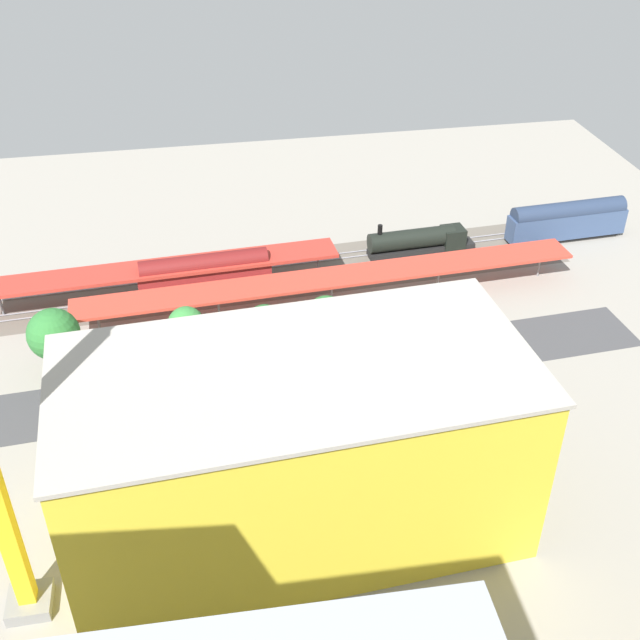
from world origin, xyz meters
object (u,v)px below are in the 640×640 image
(street_tree_3, at_px, (265,324))
(freight_coach_far, at_px, (205,273))
(parked_car_3, at_px, (288,391))
(platform_canopy_far, at_px, (164,268))
(street_tree_0, at_px, (186,325))
(street_tree_2, at_px, (326,316))
(construction_building, at_px, (297,450))
(traffic_light, at_px, (311,367))
(passenger_coach, at_px, (567,220))
(box_truck_1, at_px, (244,401))
(box_truck_2, at_px, (207,404))
(parked_car_0, at_px, (478,367))
(street_tree_1, at_px, (54,334))
(platform_canopy_near, at_px, (332,278))
(parked_car_2, at_px, (356,381))
(parked_car_1, at_px, (415,376))
(locomotive, at_px, (421,241))
(box_truck_0, at_px, (384,399))

(street_tree_3, bearing_deg, freight_coach_far, -68.33)
(parked_car_3, bearing_deg, platform_canopy_far, -62.20)
(parked_car_3, height_order, street_tree_0, street_tree_0)
(street_tree_2, bearing_deg, construction_building, 73.62)
(street_tree_3, relative_size, traffic_light, 0.93)
(passenger_coach, distance_m, box_truck_1, 60.83)
(passenger_coach, relative_size, box_truck_2, 2.10)
(parked_car_0, distance_m, traffic_light, 20.64)
(parked_car_0, bearing_deg, platform_canopy_far, -34.17)
(street_tree_1, bearing_deg, platform_canopy_near, -164.57)
(street_tree_0, bearing_deg, parked_car_2, 155.27)
(platform_canopy_near, xyz_separation_m, street_tree_1, (34.04, 9.40, 1.82))
(platform_canopy_near, relative_size, parked_car_3, 15.92)
(freight_coach_far, distance_m, street_tree_1, 23.68)
(platform_canopy_near, relative_size, parked_car_0, 14.37)
(freight_coach_far, bearing_deg, parked_car_1, 132.83)
(platform_canopy_far, bearing_deg, construction_building, 104.69)
(street_tree_0, bearing_deg, parked_car_1, 160.53)
(street_tree_2, relative_size, traffic_light, 0.99)
(parked_car_1, relative_size, street_tree_0, 0.57)
(platform_canopy_far, relative_size, box_truck_1, 4.96)
(locomotive, distance_m, parked_car_2, 33.49)
(passenger_coach, bearing_deg, box_truck_2, 29.05)
(parked_car_0, bearing_deg, street_tree_3, -18.76)
(passenger_coach, relative_size, box_truck_0, 2.04)
(parked_car_2, bearing_deg, parked_car_3, 3.12)
(platform_canopy_far, relative_size, traffic_light, 6.53)
(platform_canopy_far, bearing_deg, platform_canopy_near, 163.75)
(parked_car_3, height_order, street_tree_2, street_tree_2)
(locomotive, bearing_deg, traffic_light, 54.48)
(traffic_light, bearing_deg, freight_coach_far, -68.33)
(box_truck_2, bearing_deg, passenger_coach, -150.95)
(passenger_coach, relative_size, parked_car_0, 3.99)
(parked_car_1, relative_size, parked_car_3, 0.99)
(platform_canopy_far, distance_m, parked_car_3, 27.89)
(box_truck_0, height_order, street_tree_1, street_tree_1)
(construction_building, bearing_deg, parked_car_0, -146.35)
(locomotive, xyz_separation_m, street_tree_0, (34.92, 20.64, 3.27))
(parked_car_1, bearing_deg, box_truck_0, 41.87)
(parked_car_1, bearing_deg, freight_coach_far, -47.17)
(passenger_coach, bearing_deg, traffic_light, 34.54)
(parked_car_1, bearing_deg, street_tree_0, -19.47)
(platform_canopy_far, bearing_deg, freight_coach_far, 176.70)
(platform_canopy_far, distance_m, parked_car_2, 32.01)
(box_truck_0, height_order, box_truck_2, box_truck_0)
(platform_canopy_far, distance_m, parked_car_0, 43.11)
(parked_car_2, distance_m, parked_car_3, 7.92)
(parked_car_2, bearing_deg, box_truck_2, 6.89)
(box_truck_0, distance_m, street_tree_0, 24.74)
(construction_building, bearing_deg, traffic_light, -107.33)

